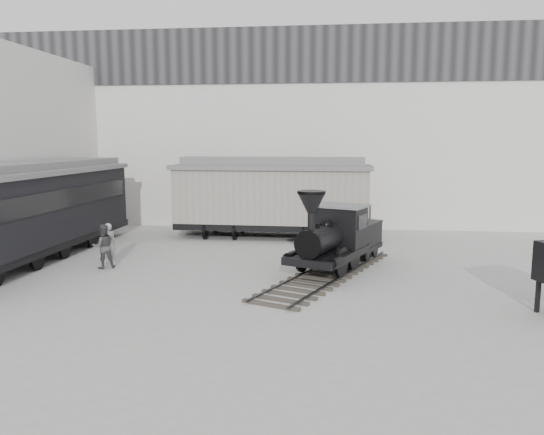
# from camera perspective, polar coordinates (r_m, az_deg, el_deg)

# --- Properties ---
(ground) EXTENTS (90.00, 90.00, 0.00)m
(ground) POSITION_cam_1_polar(r_m,az_deg,el_deg) (16.66, -2.21, -8.84)
(ground) COLOR #9E9E9B
(north_wall) EXTENTS (34.00, 2.51, 11.00)m
(north_wall) POSITION_cam_1_polar(r_m,az_deg,el_deg) (30.83, 1.89, 9.49)
(north_wall) COLOR silver
(north_wall) RESTS_ON ground
(west_pavilion) EXTENTS (7.00, 12.11, 9.00)m
(west_pavilion) POSITION_cam_1_polar(r_m,az_deg,el_deg) (30.75, -27.19, 6.62)
(west_pavilion) COLOR silver
(west_pavilion) RESTS_ON ground
(locomotive) EXTENTS (5.25, 8.95, 3.14)m
(locomotive) POSITION_cam_1_polar(r_m,az_deg,el_deg) (20.02, 6.76, -2.55)
(locomotive) COLOR #403930
(locomotive) RESTS_ON ground
(boxcar) EXTENTS (10.03, 3.34, 4.08)m
(boxcar) POSITION_cam_1_polar(r_m,az_deg,el_deg) (26.88, -0.02, 2.38)
(boxcar) COLOR black
(boxcar) RESTS_ON ground
(passenger_coach) EXTENTS (3.39, 14.04, 3.74)m
(passenger_coach) POSITION_cam_1_polar(r_m,az_deg,el_deg) (23.71, -24.53, 0.65)
(passenger_coach) COLOR black
(passenger_coach) RESTS_ON ground
(visitor_a) EXTENTS (0.71, 0.63, 1.64)m
(visitor_a) POSITION_cam_1_polar(r_m,az_deg,el_deg) (22.28, -17.20, -2.66)
(visitor_a) COLOR #AEAEAE
(visitor_a) RESTS_ON ground
(visitor_b) EXTENTS (1.05, 0.99, 1.72)m
(visitor_b) POSITION_cam_1_polar(r_m,az_deg,el_deg) (21.45, -17.68, -2.98)
(visitor_b) COLOR #414142
(visitor_b) RESTS_ON ground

